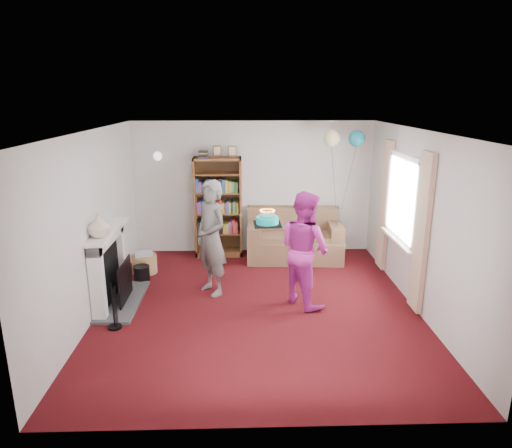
{
  "coord_description": "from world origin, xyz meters",
  "views": [
    {
      "loc": [
        -0.21,
        -6.02,
        2.94
      ],
      "look_at": [
        -0.01,
        0.6,
        1.07
      ],
      "focal_mm": 32.0,
      "sensor_mm": 36.0,
      "label": 1
    }
  ],
  "objects_px": {
    "birthday_cake": "(267,220)",
    "bookcase": "(218,208)",
    "sofa": "(294,240)",
    "person_magenta": "(304,249)",
    "person_striped": "(211,238)"
  },
  "relations": [
    {
      "from": "birthday_cake",
      "to": "bookcase",
      "type": "bearing_deg",
      "value": 112.71
    },
    {
      "from": "person_striped",
      "to": "bookcase",
      "type": "bearing_deg",
      "value": 143.48
    },
    {
      "from": "sofa",
      "to": "birthday_cake",
      "type": "relative_size",
      "value": 4.39
    },
    {
      "from": "bookcase",
      "to": "sofa",
      "type": "height_order",
      "value": "bookcase"
    },
    {
      "from": "person_striped",
      "to": "person_magenta",
      "type": "distance_m",
      "value": 1.41
    },
    {
      "from": "person_striped",
      "to": "person_magenta",
      "type": "height_order",
      "value": "person_striped"
    },
    {
      "from": "bookcase",
      "to": "person_magenta",
      "type": "xyz_separation_m",
      "value": [
        1.33,
        -2.18,
        -0.08
      ]
    },
    {
      "from": "sofa",
      "to": "person_magenta",
      "type": "bearing_deg",
      "value": -88.98
    },
    {
      "from": "sofa",
      "to": "person_magenta",
      "type": "xyz_separation_m",
      "value": [
        -0.08,
        -1.95,
        0.49
      ]
    },
    {
      "from": "person_striped",
      "to": "birthday_cake",
      "type": "bearing_deg",
      "value": 42.55
    },
    {
      "from": "bookcase",
      "to": "sofa",
      "type": "relative_size",
      "value": 1.2
    },
    {
      "from": "bookcase",
      "to": "person_magenta",
      "type": "relative_size",
      "value": 1.24
    },
    {
      "from": "bookcase",
      "to": "birthday_cake",
      "type": "bearing_deg",
      "value": -67.29
    },
    {
      "from": "sofa",
      "to": "person_striped",
      "type": "relative_size",
      "value": 0.98
    },
    {
      "from": "bookcase",
      "to": "sofa",
      "type": "distance_m",
      "value": 1.55
    }
  ]
}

